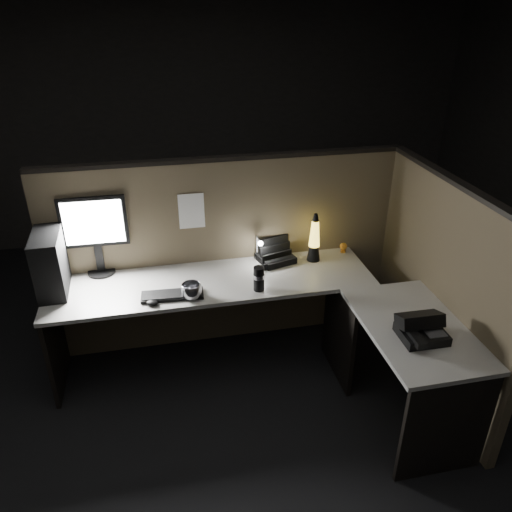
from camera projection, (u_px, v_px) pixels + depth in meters
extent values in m
plane|color=black|center=(250.00, 414.00, 3.39)|extent=(6.00, 6.00, 0.00)
plane|color=#282623|center=(194.00, 118.00, 5.36)|extent=(6.00, 0.00, 6.00)
cube|color=brown|center=(226.00, 255.00, 3.85)|extent=(2.66, 0.06, 1.50)
cube|color=brown|center=(439.00, 292.00, 3.37)|extent=(0.06, 1.66, 1.50)
cube|color=#A9A69F|center=(212.00, 282.00, 3.55)|extent=(2.30, 0.60, 0.03)
cube|color=#A9A69F|center=(415.00, 328.00, 3.07)|extent=(0.60, 1.00, 0.03)
cube|color=black|center=(55.00, 344.00, 3.51)|extent=(0.03, 0.55, 0.70)
cube|color=black|center=(446.00, 429.00, 2.83)|extent=(0.55, 0.03, 0.70)
cube|color=black|center=(339.00, 334.00, 3.62)|extent=(0.03, 0.55, 0.70)
cube|color=black|center=(50.00, 263.00, 3.34)|extent=(0.19, 0.41, 0.42)
cylinder|color=black|center=(102.00, 272.00, 3.64)|extent=(0.20, 0.20, 0.02)
cube|color=black|center=(99.00, 256.00, 3.60)|extent=(0.06, 0.04, 0.22)
cube|color=black|center=(94.00, 222.00, 3.47)|extent=(0.46, 0.05, 0.37)
cube|color=white|center=(93.00, 223.00, 3.45)|extent=(0.40, 0.01, 0.32)
cube|color=black|center=(172.00, 295.00, 3.35)|extent=(0.42, 0.16, 0.02)
ellipsoid|color=black|center=(152.00, 303.00, 3.26)|extent=(0.10, 0.08, 0.03)
cube|color=silver|center=(257.00, 257.00, 3.84)|extent=(0.04, 0.04, 0.03)
cylinder|color=silver|center=(257.00, 246.00, 3.80)|extent=(0.01, 0.01, 0.16)
cylinder|color=silver|center=(259.00, 239.00, 3.71)|extent=(0.01, 0.11, 0.01)
sphere|color=white|center=(260.00, 243.00, 3.66)|extent=(0.04, 0.04, 0.04)
cube|color=black|center=(276.00, 258.00, 3.79)|extent=(0.30, 0.28, 0.05)
cube|color=black|center=(277.00, 256.00, 3.74)|extent=(0.25, 0.08, 0.09)
cube|color=black|center=(274.00, 244.00, 3.82)|extent=(0.25, 0.08, 0.17)
cone|color=black|center=(314.00, 253.00, 3.80)|extent=(0.10, 0.10, 0.12)
cone|color=yellow|center=(315.00, 233.00, 3.72)|extent=(0.08, 0.08, 0.20)
sphere|color=#977016|center=(314.00, 241.00, 3.75)|extent=(0.04, 0.04, 0.04)
sphere|color=#977016|center=(315.00, 232.00, 3.72)|extent=(0.03, 0.03, 0.03)
cone|color=black|center=(316.00, 217.00, 3.66)|extent=(0.05, 0.05, 0.06)
cylinder|color=black|center=(259.00, 279.00, 3.39)|extent=(0.08, 0.08, 0.18)
imported|color=#B5B5BC|center=(192.00, 291.00, 3.31)|extent=(0.18, 0.18, 0.11)
sphere|color=orange|center=(343.00, 246.00, 3.91)|extent=(0.06, 0.06, 0.06)
cube|color=white|center=(192.00, 211.00, 3.59)|extent=(0.19, 0.00, 0.26)
cube|color=black|center=(422.00, 334.00, 2.94)|extent=(0.27, 0.23, 0.06)
cube|color=black|center=(420.00, 320.00, 2.95)|extent=(0.26, 0.16, 0.12)
cube|color=black|center=(415.00, 337.00, 2.86)|extent=(0.06, 0.19, 0.04)
cube|color=#3F3F42|center=(434.00, 332.00, 2.91)|extent=(0.12, 0.12, 0.00)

